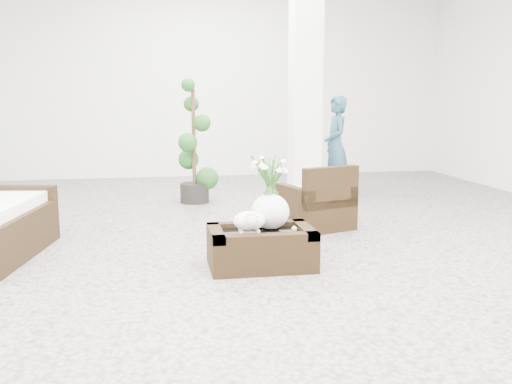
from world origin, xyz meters
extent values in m
plane|color=gray|center=(0.00, 0.00, 0.00)|extent=(11.00, 11.00, 0.00)
cube|color=white|center=(1.20, 2.80, 1.75)|extent=(0.40, 0.40, 3.50)
cube|color=black|center=(0.00, -0.36, 0.16)|extent=(0.90, 0.60, 0.31)
ellipsoid|color=white|center=(-0.12, -0.46, 0.42)|extent=(0.28, 0.23, 0.21)
cylinder|color=white|center=(0.30, -0.34, 0.33)|extent=(0.04, 0.04, 0.03)
cube|color=black|center=(0.88, 1.02, 0.36)|extent=(0.85, 0.84, 0.72)
imported|color=#2C5262|center=(1.78, 3.15, 0.74)|extent=(0.38, 0.55, 1.47)
camera|label=1|loc=(-0.88, -5.20, 1.49)|focal=40.88mm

